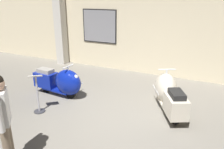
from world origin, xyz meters
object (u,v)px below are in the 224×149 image
at_px(visitor_0, 3,116).
at_px(info_stanchion, 38,97).
at_px(scooter_1, 168,93).
at_px(scooter_0, 61,82).

height_order(visitor_0, info_stanchion, visitor_0).
bearing_deg(info_stanchion, visitor_0, -62.16).
xyz_separation_m(visitor_0, info_stanchion, (-0.88, 1.66, -0.54)).
bearing_deg(scooter_1, info_stanchion, 89.65).
xyz_separation_m(scooter_0, info_stanchion, (0.07, -1.02, -0.02)).
bearing_deg(scooter_0, info_stanchion, -82.73).
bearing_deg(visitor_0, scooter_0, 65.87).
relative_size(scooter_0, scooter_1, 0.95).
height_order(scooter_1, info_stanchion, info_stanchion).
relative_size(scooter_0, visitor_0, 0.97).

